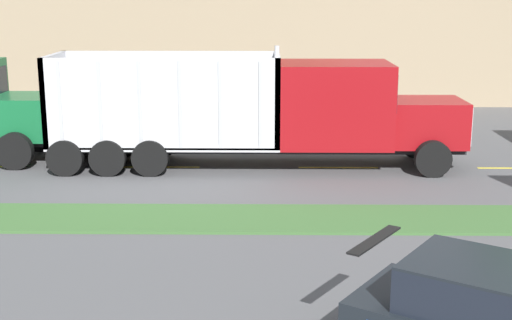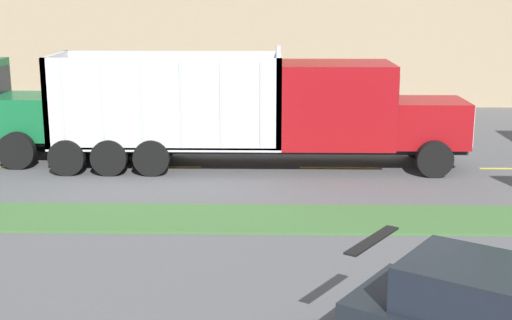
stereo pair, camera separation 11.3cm
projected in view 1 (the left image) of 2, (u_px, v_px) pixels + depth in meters
The scene contains 5 objects.
grass_verge at pixel (263, 219), 16.62m from camera, with size 120.00×2.10×0.06m, color #3D6633.
centre_line_4 at pixel (160, 167), 21.58m from camera, with size 2.40×0.14×0.01m, color yellow.
centre_line_5 at pixel (338, 168), 21.51m from camera, with size 2.40×0.14×0.01m, color yellow.
dump_truck_mid at pixel (294, 113), 21.33m from camera, with size 12.33×2.75×3.70m.
store_building_backdrop at pixel (179, 32), 37.92m from camera, with size 37.44×12.10×6.14m.
Camera 1 is at (0.03, -5.18, 5.22)m, focal length 50.00 mm.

